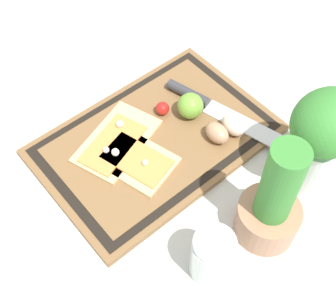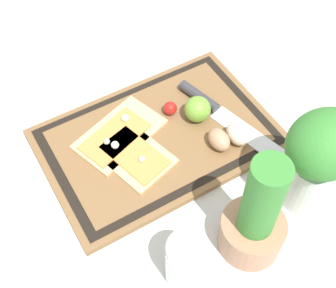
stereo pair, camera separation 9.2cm
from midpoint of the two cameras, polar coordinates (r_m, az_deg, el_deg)
The scene contains 12 objects.
ground_plane at distance 0.97m, azimuth 1.54°, elevation 0.23°, with size 6.00×6.00×0.00m, color silver.
cutting_board at distance 0.96m, azimuth 1.55°, elevation 0.52°, with size 0.47×0.31×0.02m.
pizza_slice_near at distance 0.95m, azimuth -3.30°, elevation 0.99°, with size 0.20×0.16×0.02m.
pizza_slice_far at distance 0.92m, azimuth -1.68°, elevation -1.33°, with size 0.15×0.19×0.02m.
knife at distance 1.00m, azimuth 8.50°, elevation 4.03°, with size 0.11×0.30×0.02m.
egg_brown at distance 0.93m, azimuth 9.05°, elevation 0.34°, with size 0.04×0.05×0.04m, color tan.
egg_pink at distance 0.95m, azimuth 11.18°, elevation 0.99°, with size 0.04×0.05×0.04m, color beige.
lime at distance 0.97m, azimuth 6.38°, elevation 4.03°, with size 0.05×0.05×0.05m, color #70A838.
cherry_tomato_red at distance 0.98m, azimuth 2.95°, elevation 4.21°, with size 0.03×0.03×0.03m, color red.
herb_pot at distance 0.80m, azimuth 13.92°, elevation -9.31°, with size 0.11×0.11×0.24m.
sauce_jar at distance 0.79m, azimuth 5.78°, elevation -14.48°, with size 0.07×0.07×0.11m.
herb_glass at distance 0.83m, azimuth 21.14°, elevation -1.64°, with size 0.14×0.12×0.23m.
Camera 2 is at (0.28, 0.51, 0.78)m, focal length 50.00 mm.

